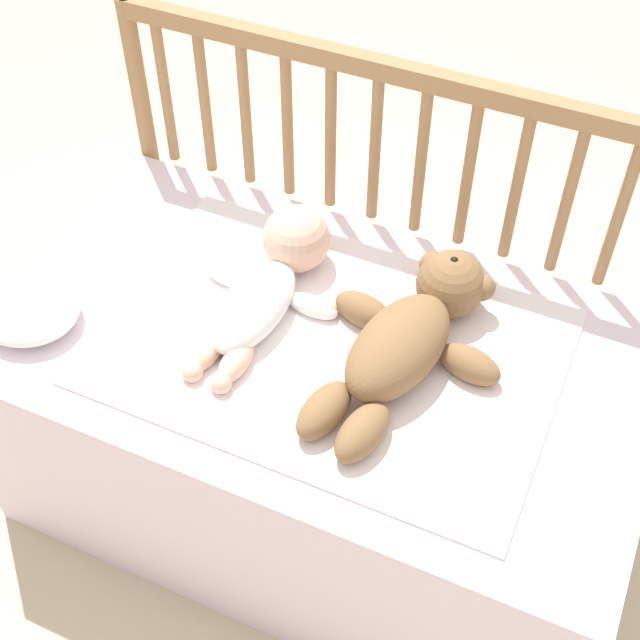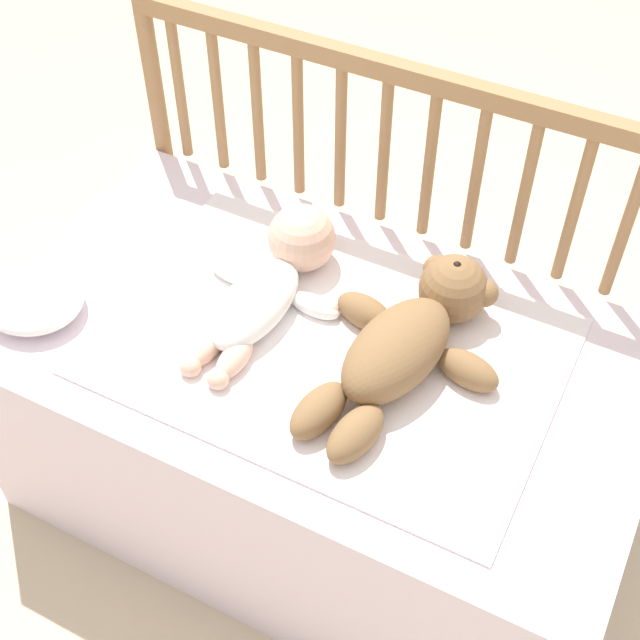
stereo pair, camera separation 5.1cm
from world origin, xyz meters
name	(u,v)px [view 1 (the left image)]	position (x,y,z in m)	size (l,w,h in m)	color
ground_plane	(320,491)	(0.00, 0.00, 0.00)	(12.00, 12.00, 0.00)	#C6B293
crib_mattress	(320,425)	(0.00, 0.00, 0.25)	(1.17, 0.66, 0.49)	silver
crib_rail	(396,178)	(0.00, 0.35, 0.60)	(1.17, 0.04, 0.85)	#997047
blanket	(330,345)	(0.02, 0.00, 0.50)	(0.79, 0.54, 0.01)	white
teddy_bear	(409,335)	(0.15, 0.04, 0.55)	(0.33, 0.47, 0.13)	olive
baby	(270,281)	(-0.13, 0.06, 0.54)	(0.27, 0.41, 0.13)	white
small_pillow	(26,309)	(-0.50, -0.16, 0.52)	(0.20, 0.17, 0.06)	white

